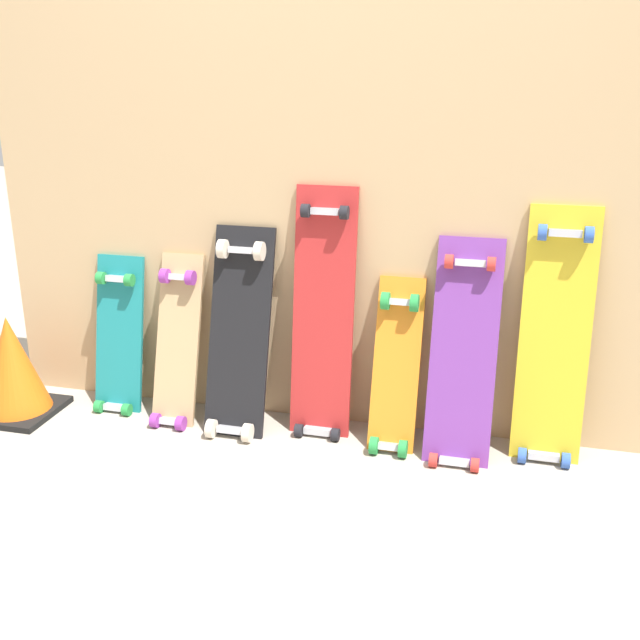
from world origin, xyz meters
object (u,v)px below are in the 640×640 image
at_px(skateboard_red, 323,323).
at_px(traffic_cone, 12,367).
at_px(skateboard_black, 238,340).
at_px(skateboard_natural, 177,349).
at_px(skateboard_purple, 463,362).
at_px(skateboard_orange, 395,374).
at_px(skateboard_teal, 119,343).
at_px(skateboard_yellow, 554,347).

distance_m(skateboard_red, traffic_cone, 1.24).
distance_m(skateboard_black, traffic_cone, 0.91).
distance_m(skateboard_natural, skateboard_black, 0.27).
height_order(skateboard_purple, traffic_cone, skateboard_purple).
distance_m(skateboard_black, skateboard_purple, 0.82).
relative_size(skateboard_natural, skateboard_orange, 1.05).
relative_size(skateboard_natural, skateboard_purple, 0.85).
relative_size(skateboard_teal, skateboard_purple, 0.82).
bearing_deg(traffic_cone, skateboard_black, 8.14).
bearing_deg(skateboard_orange, skateboard_purple, -3.40).
bearing_deg(traffic_cone, skateboard_orange, 5.32).
bearing_deg(skateboard_orange, skateboard_natural, 179.95).
height_order(skateboard_red, skateboard_orange, skateboard_red).
relative_size(skateboard_yellow, traffic_cone, 2.35).
height_order(skateboard_black, skateboard_orange, skateboard_black).
height_order(skateboard_black, skateboard_yellow, skateboard_yellow).
xyz_separation_m(skateboard_natural, traffic_cone, (-0.64, -0.14, -0.08)).
bearing_deg(skateboard_teal, skateboard_black, -5.29).
height_order(skateboard_teal, skateboard_black, skateboard_black).
xyz_separation_m(skateboard_orange, skateboard_purple, (0.23, -0.01, 0.07)).
xyz_separation_m(skateboard_yellow, traffic_cone, (-2.01, -0.18, -0.21)).
distance_m(skateboard_black, skateboard_yellow, 1.13).
distance_m(skateboard_teal, skateboard_black, 0.53).
distance_m(skateboard_teal, skateboard_orange, 1.11).
relative_size(skateboard_orange, skateboard_yellow, 0.70).
height_order(skateboard_orange, traffic_cone, skateboard_orange).
xyz_separation_m(skateboard_purple, traffic_cone, (-1.72, -0.12, -0.14)).
relative_size(skateboard_black, skateboard_purple, 0.98).
xyz_separation_m(skateboard_orange, traffic_cone, (-1.48, -0.14, -0.07)).
xyz_separation_m(skateboard_teal, skateboard_natural, (0.27, -0.04, 0.01)).
bearing_deg(skateboard_yellow, traffic_cone, -174.80).
bearing_deg(skateboard_red, traffic_cone, -171.45).
distance_m(skateboard_natural, traffic_cone, 0.66).
xyz_separation_m(skateboard_black, skateboard_purple, (0.82, -0.00, -0.00)).
distance_m(skateboard_teal, traffic_cone, 0.41).
bearing_deg(traffic_cone, skateboard_purple, 4.14).
height_order(skateboard_red, traffic_cone, skateboard_red).
bearing_deg(skateboard_purple, skateboard_black, 179.75).
distance_m(skateboard_red, skateboard_orange, 0.32).
bearing_deg(skateboard_natural, skateboard_black, -2.47).
distance_m(skateboard_red, skateboard_purple, 0.52).
xyz_separation_m(skateboard_red, traffic_cone, (-1.20, -0.18, -0.22)).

